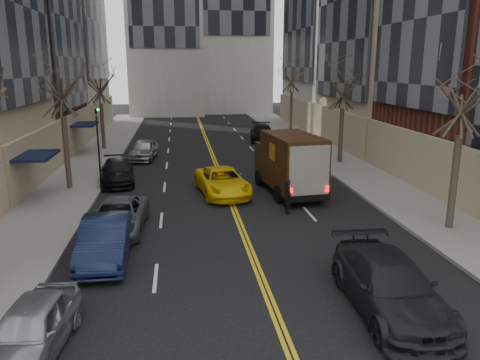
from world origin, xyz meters
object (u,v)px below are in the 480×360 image
object	(u,v)px
ups_truck	(289,164)
observer_sedan	(390,285)
pedestrian	(288,196)
taxi	(222,182)

from	to	relation	value
ups_truck	observer_sedan	world-z (taller)	ups_truck
ups_truck	pedestrian	distance (m)	3.73
ups_truck	observer_sedan	xyz separation A→B (m)	(-0.08, -12.83, -0.88)
ups_truck	pedestrian	bearing A→B (deg)	-110.60
observer_sedan	pedestrian	size ratio (longest dim) A/B	3.27
pedestrian	ups_truck	bearing A→B (deg)	-19.76
ups_truck	observer_sedan	bearing A→B (deg)	-96.86
taxi	pedestrian	size ratio (longest dim) A/B	3.07
taxi	pedestrian	bearing A→B (deg)	-60.68
ups_truck	pedestrian	xyz separation A→B (m)	(-0.89, -3.53, -0.83)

